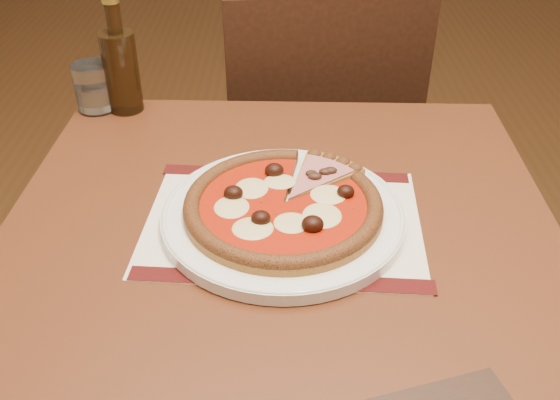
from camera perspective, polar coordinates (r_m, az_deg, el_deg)
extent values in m
cube|color=#553218|center=(1.97, 17.29, -8.39)|extent=(5.00, 6.00, 0.02)
cube|color=#5F2A16|center=(0.91, -0.01, -3.32)|extent=(0.82, 0.82, 0.04)
cylinder|color=#5F2A16|center=(1.46, -13.51, -6.02)|extent=(0.05, 0.05, 0.71)
cylinder|color=#5F2A16|center=(1.45, 14.42, -6.51)|extent=(0.05, 0.05, 0.71)
cube|color=black|center=(1.67, 2.76, 4.43)|extent=(0.49, 0.49, 0.04)
cylinder|color=black|center=(1.98, 7.06, 1.64)|extent=(0.04, 0.04, 0.42)
cylinder|color=black|center=(1.93, -3.77, 0.93)|extent=(0.04, 0.04, 0.42)
cylinder|color=black|center=(1.69, 9.81, -5.28)|extent=(0.04, 0.04, 0.42)
cylinder|color=black|center=(1.64, -2.92, -6.35)|extent=(0.04, 0.04, 0.42)
cube|color=black|center=(1.38, 4.35, 9.19)|extent=(0.44, 0.09, 0.46)
cube|color=white|center=(0.90, 0.28, -1.98)|extent=(0.41, 0.31, 0.00)
cylinder|color=white|center=(0.89, 0.29, -1.46)|extent=(0.35, 0.35, 0.02)
cylinder|color=#AE7A2A|center=(0.88, 0.29, -0.68)|extent=(0.28, 0.28, 0.01)
torus|color=brown|center=(0.88, 0.29, -0.37)|extent=(0.28, 0.28, 0.02)
cylinder|color=#AB2208|center=(0.88, 0.29, -0.31)|extent=(0.24, 0.24, 0.00)
ellipsoid|color=beige|center=(0.92, 0.02, 1.71)|extent=(0.05, 0.04, 0.01)
ellipsoid|color=beige|center=(0.92, -3.64, 1.69)|extent=(0.05, 0.04, 0.01)
ellipsoid|color=beige|center=(0.87, -2.95, -0.36)|extent=(0.05, 0.04, 0.01)
ellipsoid|color=beige|center=(0.83, -2.81, -2.71)|extent=(0.05, 0.04, 0.01)
ellipsoid|color=beige|center=(0.84, 1.06, -1.99)|extent=(0.05, 0.04, 0.01)
ellipsoid|color=beige|center=(0.85, 4.98, -1.63)|extent=(0.05, 0.04, 0.01)
ellipsoid|color=beige|center=(0.89, 3.36, 0.46)|extent=(0.05, 0.04, 0.01)
ellipsoid|color=black|center=(0.92, -0.36, 2.68)|extent=(0.03, 0.02, 0.02)
ellipsoid|color=black|center=(0.89, -5.38, 1.28)|extent=(0.03, 0.02, 0.02)
ellipsoid|color=black|center=(0.83, -2.02, -1.34)|extent=(0.03, 0.02, 0.02)
ellipsoid|color=black|center=(0.81, 3.85, -2.38)|extent=(0.03, 0.02, 0.02)
ellipsoid|color=black|center=(0.88, 4.10, 1.05)|extent=(0.03, 0.02, 0.02)
ellipsoid|color=#3A2015|center=(0.92, 2.96, 1.62)|extent=(0.02, 0.01, 0.01)
ellipsoid|color=#3A2015|center=(0.95, 4.06, 2.81)|extent=(0.02, 0.01, 0.01)
ellipsoid|color=#3A2015|center=(0.92, 2.29, 1.90)|extent=(0.02, 0.01, 0.01)
ellipsoid|color=#3A2015|center=(0.96, 2.78, 3.20)|extent=(0.02, 0.01, 0.01)
cylinder|color=white|center=(1.24, -16.63, 9.87)|extent=(0.09, 0.09, 0.09)
cylinder|color=#301D0C|center=(1.21, -14.28, 11.24)|extent=(0.06, 0.06, 0.15)
cylinder|color=#301D0C|center=(1.18, -14.98, 15.58)|extent=(0.03, 0.03, 0.06)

